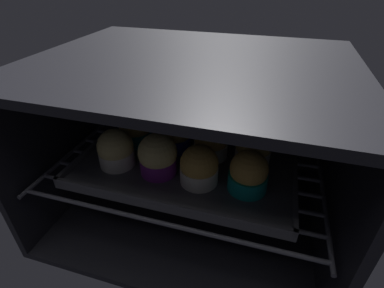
{
  "coord_description": "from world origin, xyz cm",
  "views": [
    {
      "loc": [
        14.74,
        -26.84,
        50.41
      ],
      "look_at": [
        0.0,
        22.49,
        17.16
      ],
      "focal_mm": 26.59,
      "sensor_mm": 36.0,
      "label": 1
    }
  ],
  "objects_px": {
    "muffin_row1_col2": "(211,142)",
    "muffin_row1_col3": "(253,148)",
    "muffin_row2_col3": "(259,127)",
    "muffin_row0_col1": "(158,156)",
    "muffin_row2_col2": "(222,121)",
    "muffin_row1_col1": "(175,134)",
    "muffin_row0_col0": "(116,150)",
    "muffin_row0_col2": "(199,167)",
    "baking_tray": "(192,153)",
    "muffin_row1_col0": "(136,130)",
    "muffin_row2_col0": "(150,111)",
    "muffin_row2_col1": "(183,118)",
    "muffin_row0_col3": "(248,173)"
  },
  "relations": [
    {
      "from": "muffin_row1_col0",
      "to": "muffin_row2_col3",
      "type": "height_order",
      "value": "muffin_row2_col3"
    },
    {
      "from": "muffin_row1_col1",
      "to": "muffin_row1_col3",
      "type": "relative_size",
      "value": 1.06
    },
    {
      "from": "baking_tray",
      "to": "muffin_row2_col0",
      "type": "height_order",
      "value": "muffin_row2_col0"
    },
    {
      "from": "muffin_row2_col0",
      "to": "muffin_row1_col1",
      "type": "bearing_deg",
      "value": -41.04
    },
    {
      "from": "baking_tray",
      "to": "muffin_row0_col1",
      "type": "xyz_separation_m",
      "value": [
        -0.04,
        -0.09,
        0.04
      ]
    },
    {
      "from": "muffin_row1_col0",
      "to": "muffin_row1_col3",
      "type": "relative_size",
      "value": 0.96
    },
    {
      "from": "muffin_row1_col3",
      "to": "muffin_row2_col3",
      "type": "height_order",
      "value": "same"
    },
    {
      "from": "muffin_row0_col1",
      "to": "muffin_row2_col3",
      "type": "height_order",
      "value": "muffin_row0_col1"
    },
    {
      "from": "muffin_row1_col0",
      "to": "muffin_row2_col3",
      "type": "relative_size",
      "value": 0.95
    },
    {
      "from": "muffin_row0_col1",
      "to": "muffin_row1_col2",
      "type": "distance_m",
      "value": 0.12
    },
    {
      "from": "muffin_row1_col3",
      "to": "muffin_row0_col3",
      "type": "bearing_deg",
      "value": -89.32
    },
    {
      "from": "muffin_row0_col0",
      "to": "muffin_row2_col1",
      "type": "bearing_deg",
      "value": 63.61
    },
    {
      "from": "muffin_row1_col2",
      "to": "muffin_row2_col3",
      "type": "height_order",
      "value": "muffin_row2_col3"
    },
    {
      "from": "muffin_row1_col3",
      "to": "muffin_row1_col2",
      "type": "bearing_deg",
      "value": -178.31
    },
    {
      "from": "muffin_row0_col2",
      "to": "muffin_row2_col0",
      "type": "xyz_separation_m",
      "value": [
        -0.17,
        0.18,
        0.0
      ]
    },
    {
      "from": "muffin_row1_col0",
      "to": "muffin_row2_col0",
      "type": "relative_size",
      "value": 0.89
    },
    {
      "from": "muffin_row0_col1",
      "to": "muffin_row1_col2",
      "type": "bearing_deg",
      "value": 44.71
    },
    {
      "from": "muffin_row0_col0",
      "to": "muffin_row2_col3",
      "type": "relative_size",
      "value": 0.99
    },
    {
      "from": "muffin_row1_col0",
      "to": "muffin_row1_col1",
      "type": "xyz_separation_m",
      "value": [
        0.09,
        0.0,
        0.0
      ]
    },
    {
      "from": "baking_tray",
      "to": "muffin_row2_col3",
      "type": "relative_size",
      "value": 5.55
    },
    {
      "from": "muffin_row0_col2",
      "to": "muffin_row1_col3",
      "type": "distance_m",
      "value": 0.13
    },
    {
      "from": "muffin_row0_col0",
      "to": "muffin_row2_col2",
      "type": "distance_m",
      "value": 0.25
    },
    {
      "from": "muffin_row2_col0",
      "to": "muffin_row2_col1",
      "type": "xyz_separation_m",
      "value": [
        0.09,
        0.0,
        -0.01
      ]
    },
    {
      "from": "muffin_row2_col2",
      "to": "muffin_row1_col1",
      "type": "bearing_deg",
      "value": -134.33
    },
    {
      "from": "baking_tray",
      "to": "muffin_row0_col3",
      "type": "height_order",
      "value": "muffin_row0_col3"
    },
    {
      "from": "muffin_row0_col3",
      "to": "muffin_row2_col2",
      "type": "relative_size",
      "value": 1.02
    },
    {
      "from": "muffin_row0_col2",
      "to": "muffin_row1_col0",
      "type": "xyz_separation_m",
      "value": [
        -0.17,
        0.09,
        -0.0
      ]
    },
    {
      "from": "muffin_row0_col0",
      "to": "muffin_row0_col2",
      "type": "relative_size",
      "value": 1.02
    },
    {
      "from": "baking_tray",
      "to": "muffin_row1_col2",
      "type": "distance_m",
      "value": 0.06
    },
    {
      "from": "muffin_row0_col3",
      "to": "muffin_row2_col0",
      "type": "relative_size",
      "value": 0.93
    },
    {
      "from": "muffin_row0_col2",
      "to": "muffin_row0_col3",
      "type": "distance_m",
      "value": 0.09
    },
    {
      "from": "muffin_row0_col0",
      "to": "muffin_row1_col3",
      "type": "relative_size",
      "value": 1.0
    },
    {
      "from": "muffin_row2_col1",
      "to": "muffin_row0_col2",
      "type": "bearing_deg",
      "value": -63.38
    },
    {
      "from": "muffin_row2_col1",
      "to": "baking_tray",
      "type": "bearing_deg",
      "value": -60.96
    },
    {
      "from": "muffin_row0_col1",
      "to": "muffin_row2_col2",
      "type": "distance_m",
      "value": 0.2
    },
    {
      "from": "muffin_row2_col1",
      "to": "muffin_row0_col3",
      "type": "bearing_deg",
      "value": -44.02
    },
    {
      "from": "muffin_row0_col2",
      "to": "muffin_row2_col2",
      "type": "xyz_separation_m",
      "value": [
        0.0,
        0.18,
        0.0
      ]
    },
    {
      "from": "muffin_row2_col0",
      "to": "muffin_row2_col1",
      "type": "bearing_deg",
      "value": 0.99
    },
    {
      "from": "muffin_row1_col3",
      "to": "muffin_row2_col2",
      "type": "bearing_deg",
      "value": 132.55
    },
    {
      "from": "muffin_row2_col1",
      "to": "muffin_row2_col3",
      "type": "height_order",
      "value": "muffin_row2_col3"
    },
    {
      "from": "muffin_row1_col3",
      "to": "muffin_row0_col0",
      "type": "bearing_deg",
      "value": -161.84
    },
    {
      "from": "muffin_row0_col3",
      "to": "muffin_row2_col1",
      "type": "height_order",
      "value": "muffin_row0_col3"
    },
    {
      "from": "muffin_row2_col3",
      "to": "muffin_row0_col1",
      "type": "bearing_deg",
      "value": -135.2
    },
    {
      "from": "muffin_row0_col3",
      "to": "muffin_row1_col3",
      "type": "distance_m",
      "value": 0.09
    },
    {
      "from": "muffin_row0_col2",
      "to": "muffin_row0_col3",
      "type": "bearing_deg",
      "value": 3.31
    },
    {
      "from": "muffin_row0_col2",
      "to": "muffin_row2_col2",
      "type": "distance_m",
      "value": 0.18
    },
    {
      "from": "muffin_row1_col2",
      "to": "muffin_row1_col3",
      "type": "distance_m",
      "value": 0.09
    },
    {
      "from": "muffin_row1_col2",
      "to": "muffin_row2_col1",
      "type": "distance_m",
      "value": 0.13
    },
    {
      "from": "muffin_row1_col3",
      "to": "muffin_row1_col0",
      "type": "bearing_deg",
      "value": 179.77
    },
    {
      "from": "baking_tray",
      "to": "muffin_row1_col3",
      "type": "bearing_deg",
      "value": 0.03
    }
  ]
}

